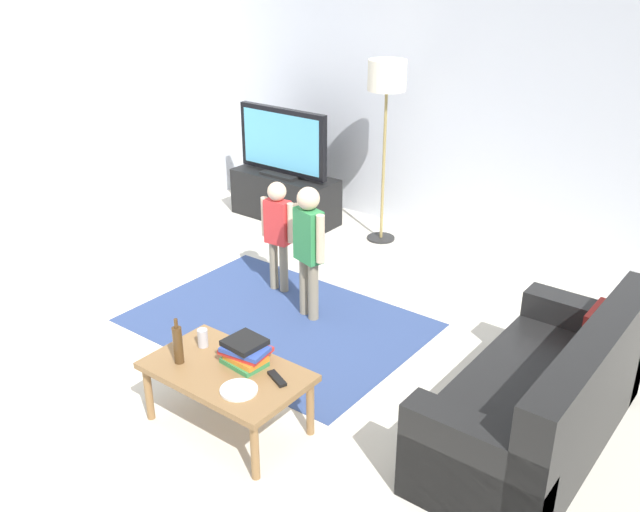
{
  "coord_description": "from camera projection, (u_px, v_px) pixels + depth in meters",
  "views": [
    {
      "loc": [
        2.9,
        -3.18,
        2.81
      ],
      "look_at": [
        0.0,
        0.6,
        0.65
      ],
      "focal_mm": 39.71,
      "sensor_mm": 36.0,
      "label": 1
    }
  ],
  "objects": [
    {
      "name": "ground",
      "position": [
        269.0,
        366.0,
        5.06
      ],
      "size": [
        7.8,
        7.8,
        0.0
      ],
      "primitive_type": "plane",
      "color": "beige"
    },
    {
      "name": "bottle",
      "position": [
        178.0,
        344.0,
        4.29
      ],
      "size": [
        0.06,
        0.06,
        0.3
      ],
      "color": "#4C3319",
      "rests_on": "coffee_table"
    },
    {
      "name": "child_near_tv",
      "position": [
        278.0,
        227.0,
        5.92
      ],
      "size": [
        0.33,
        0.16,
        0.98
      ],
      "color": "gray",
      "rests_on": "ground"
    },
    {
      "name": "area_rug",
      "position": [
        278.0,
        322.0,
        5.63
      ],
      "size": [
        2.2,
        1.6,
        0.01
      ],
      "primitive_type": "cube",
      "color": "#33477A",
      "rests_on": "ground"
    },
    {
      "name": "tv_remote",
      "position": [
        277.0,
        378.0,
        4.17
      ],
      "size": [
        0.18,
        0.11,
        0.02
      ],
      "primitive_type": "cube",
      "rotation": [
        0.0,
        0.0,
        -0.4
      ],
      "color": "black",
      "rests_on": "coffee_table"
    },
    {
      "name": "plate",
      "position": [
        239.0,
        390.0,
        4.06
      ],
      "size": [
        0.22,
        0.22,
        0.02
      ],
      "color": "white",
      "rests_on": "coffee_table"
    },
    {
      "name": "couch",
      "position": [
        548.0,
        405.0,
        4.16
      ],
      "size": [
        0.8,
        1.8,
        0.86
      ],
      "color": "black",
      "rests_on": "ground"
    },
    {
      "name": "coffee_table",
      "position": [
        227.0,
        376.0,
        4.29
      ],
      "size": [
        1.0,
        0.6,
        0.42
      ],
      "color": "olive",
      "rests_on": "ground"
    },
    {
      "name": "floor_lamp",
      "position": [
        387.0,
        86.0,
        6.55
      ],
      "size": [
        0.36,
        0.36,
        1.78
      ],
      "color": "#262626",
      "rests_on": "ground"
    },
    {
      "name": "wall_back",
      "position": [
        475.0,
        105.0,
        6.67
      ],
      "size": [
        6.0,
        0.12,
        2.7
      ],
      "primitive_type": "cube",
      "color": "silver",
      "rests_on": "ground"
    },
    {
      "name": "book_stack",
      "position": [
        245.0,
        352.0,
        4.3
      ],
      "size": [
        0.31,
        0.26,
        0.15
      ],
      "color": "#388C4C",
      "rests_on": "coffee_table"
    },
    {
      "name": "wall_left",
      "position": [
        6.0,
        119.0,
        6.17
      ],
      "size": [
        0.12,
        6.0,
        2.7
      ],
      "primitive_type": "cube",
      "color": "silver",
      "rests_on": "ground"
    },
    {
      "name": "child_center",
      "position": [
        309.0,
        241.0,
        5.46
      ],
      "size": [
        0.36,
        0.19,
        1.1
      ],
      "color": "gray",
      "rests_on": "ground"
    },
    {
      "name": "soda_can",
      "position": [
        203.0,
        338.0,
        4.49
      ],
      "size": [
        0.07,
        0.07,
        0.12
      ],
      "primitive_type": "cylinder",
      "color": "silver",
      "rests_on": "coffee_table"
    },
    {
      "name": "tv",
      "position": [
        283.0,
        143.0,
        7.34
      ],
      "size": [
        1.1,
        0.28,
        0.71
      ],
      "color": "black",
      "rests_on": "tv_stand"
    },
    {
      "name": "tv_stand",
      "position": [
        285.0,
        197.0,
        7.61
      ],
      "size": [
        1.2,
        0.44,
        0.5
      ],
      "color": "black",
      "rests_on": "ground"
    }
  ]
}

